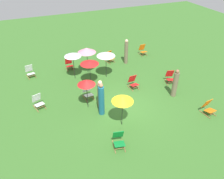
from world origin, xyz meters
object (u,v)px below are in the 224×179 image
deckchair_2 (143,50)px  deckchair_8 (30,72)px  deckchair_0 (170,77)px  person_2 (175,84)px  deckchair_3 (119,140)px  umbrella_5 (89,62)px  umbrella_3 (106,54)px  umbrella_2 (86,82)px  person_0 (101,100)px  person_3 (126,52)px  deckchair_1 (69,64)px  deckchair_7 (133,82)px  deckchair_9 (88,92)px  person_1 (100,95)px  umbrella_1 (73,55)px  deckchair_4 (38,102)px  deckchair_5 (109,57)px  umbrella_0 (123,99)px  deckchair_6 (208,107)px  umbrella_4 (87,50)px

deckchair_2 → deckchair_8: same height
deckchair_0 → deckchair_8: bearing=170.5°
deckchair_8 → person_2: (7.68, -5.58, 0.47)m
deckchair_0 → deckchair_3: same height
umbrella_5 → person_2: 5.26m
deckchair_2 → umbrella_3: 4.79m
person_2 → deckchair_0: bearing=-87.9°
deckchair_8 → umbrella_2: size_ratio=0.47×
deckchair_8 → umbrella_3: umbrella_3 is taller
person_0 → person_3: bearing=-73.6°
deckchair_2 → umbrella_5: umbrella_5 is taller
deckchair_1 → deckchair_7: same height
deckchair_9 → umbrella_3: 2.91m
person_1 → deckchair_8: bearing=59.8°
umbrella_1 → person_2: (4.94, -4.18, -0.90)m
umbrella_1 → deckchair_4: bearing=-139.4°
person_2 → deckchair_3: bearing=55.2°
deckchair_5 → person_2: size_ratio=0.49×
umbrella_2 → umbrella_0: bearing=-59.6°
person_2 → umbrella_2: bearing=18.4°
deckchair_4 → umbrella_5: umbrella_5 is taller
deckchair_2 → deckchair_8: size_ratio=0.99×
deckchair_4 → umbrella_0: (3.70, -3.03, 1.24)m
person_3 → person_2: bearing=-23.3°
umbrella_3 → person_2: bearing=-50.7°
deckchair_8 → umbrella_2: bearing=-72.6°
deckchair_0 → deckchair_6: same height
deckchair_9 → umbrella_2: 1.55m
deckchair_1 → person_1: size_ratio=0.49×
umbrella_1 → person_0: size_ratio=0.98×
deckchair_9 → deckchair_3: bearing=-92.0°
umbrella_4 → person_2: (3.89, -4.61, -0.86)m
person_1 → umbrella_4: bearing=19.0°
umbrella_0 → umbrella_5: (-0.29, 4.25, -0.06)m
deckchair_9 → deckchair_0: bearing=-8.2°
umbrella_1 → deckchair_7: bearing=-38.4°
umbrella_1 → deckchair_2: bearing=15.2°
deckchair_1 → deckchair_8: bearing=-179.2°
deckchair_7 → umbrella_2: (-3.22, -0.85, 1.26)m
person_0 → umbrella_4: bearing=-44.2°
deckchair_4 → umbrella_0: 4.94m
deckchair_5 → deckchair_7: (0.05, -3.92, 0.00)m
deckchair_7 → deckchair_8: (-5.85, 3.87, 0.00)m
umbrella_2 → umbrella_3: bearing=51.8°
deckchair_0 → umbrella_5: bearing=177.4°
deckchair_9 → umbrella_3: (1.86, 1.83, 1.29)m
deckchair_8 → person_1: size_ratio=0.50×
umbrella_3 → person_3: person_3 is taller
person_0 → person_3: 6.10m
umbrella_1 → deckchair_9: bearing=-86.3°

